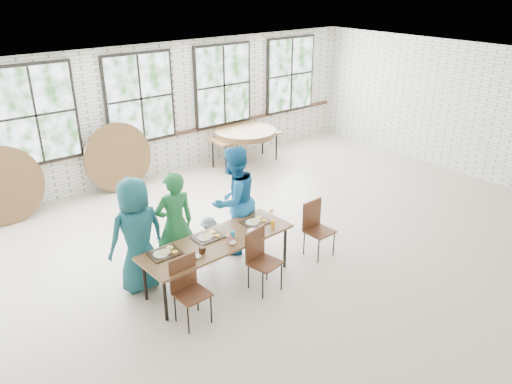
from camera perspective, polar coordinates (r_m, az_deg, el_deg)
room at (r=11.29m, az=-13.09°, el=10.14°), size 12.00×12.00×12.00m
dining_table at (r=7.48m, az=-4.39°, el=-5.86°), size 2.44×0.92×0.74m
chair_near_left at (r=6.85m, az=-7.83°, el=-10.43°), size 0.44×0.43×0.95m
chair_near_right at (r=7.43m, az=0.45°, el=-7.19°), size 0.49×0.48×0.95m
chair_spare at (r=8.35m, az=6.82°, el=-3.62°), size 0.44×0.42×0.95m
adult_teal at (r=7.48m, az=-13.45°, el=-4.81°), size 0.86×0.56×1.76m
adult_green at (r=7.74m, az=-9.25°, el=-3.66°), size 0.67×0.48×1.71m
toddler at (r=8.23m, az=-5.38°, el=-5.35°), size 0.53×0.34×0.77m
adult_blue at (r=8.24m, az=-2.54°, el=-0.99°), size 1.00×0.83×1.86m
storage_table at (r=12.27m, az=-1.26°, el=6.29°), size 1.83×0.82×0.74m
tabletop_clutter at (r=7.47m, az=-3.77°, el=-5.20°), size 2.05×0.64×0.11m
round_tops_stacked at (r=12.23m, az=-1.26°, el=6.82°), size 1.50×1.50×0.13m
round_tops_leaning at (r=10.60m, az=-23.58°, el=1.62°), size 4.17×0.39×1.50m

